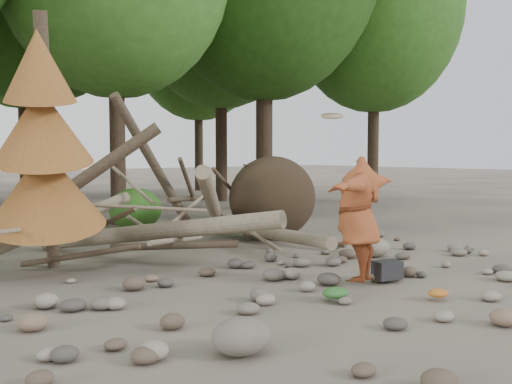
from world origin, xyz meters
TOP-DOWN VIEW (x-y plane):
  - ground at (0.00, 0.00)m, footprint 120.00×120.00m
  - deadfall_pile at (2.02, 4.24)m, footprint 8.55×5.24m
  - dead_conifer at (-3.12, 3.37)m, footprint 2.06×2.16m
  - bush_mid at (0.80, 7.80)m, footprint 1.40×1.40m
  - bush_right at (5.00, 7.00)m, footprint 2.00×2.00m
  - frisbee_thrower at (0.44, -0.17)m, footprint 2.51×1.41m
  - backpack at (0.98, -0.32)m, footprint 0.49×0.39m
  - cloth_green at (-0.52, -0.59)m, footprint 0.40×0.33m
  - cloth_orange at (0.63, -1.47)m, footprint 0.32×0.26m
  - boulder_front_left at (-2.80, -1.39)m, footprint 0.64×0.57m
  - boulder_mid_right at (2.60, 1.24)m, footprint 0.64×0.57m

SIDE VIEW (x-z plane):
  - ground at x=0.00m, z-range 0.00..0.00m
  - cloth_orange at x=0.63m, z-range 0.00..0.12m
  - cloth_green at x=-0.52m, z-range 0.00..0.15m
  - backpack at x=0.98m, z-range 0.00..0.29m
  - boulder_front_left at x=-2.80m, z-range 0.00..0.38m
  - boulder_mid_right at x=2.60m, z-range 0.00..0.38m
  - bush_mid at x=0.80m, z-range 0.00..1.12m
  - bush_right at x=5.00m, z-range 0.00..1.60m
  - deadfall_pile at x=2.02m, z-range -0.70..2.60m
  - frisbee_thrower at x=0.44m, z-range -0.22..2.32m
  - dead_conifer at x=-3.12m, z-range -0.06..4.29m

